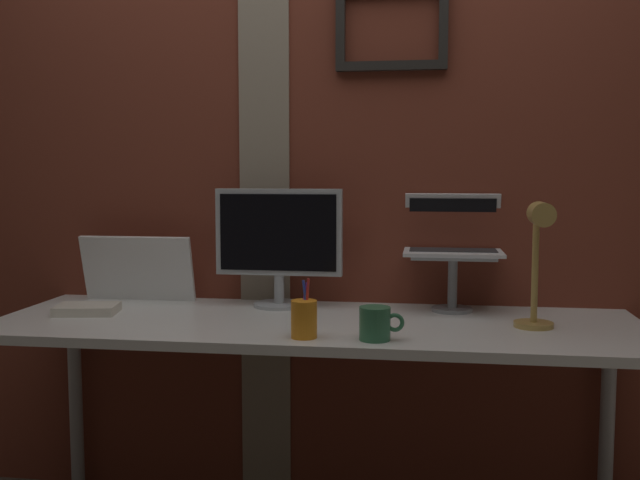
{
  "coord_description": "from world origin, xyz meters",
  "views": [
    {
      "loc": [
        0.38,
        -2.29,
        1.24
      ],
      "look_at": [
        0.03,
        0.08,
        1.0
      ],
      "focal_mm": 40.78,
      "sensor_mm": 36.0,
      "label": 1
    }
  ],
  "objects_px": {
    "whiteboard_panel": "(138,269)",
    "coffee_mug": "(376,323)",
    "monitor": "(279,238)",
    "laptop": "(453,237)",
    "pen_cup": "(304,319)",
    "desk_lamp": "(538,251)"
  },
  "relations": [
    {
      "from": "desk_lamp",
      "to": "pen_cup",
      "type": "relative_size",
      "value": 2.27
    },
    {
      "from": "laptop",
      "to": "pen_cup",
      "type": "height_order",
      "value": "laptop"
    },
    {
      "from": "monitor",
      "to": "laptop",
      "type": "distance_m",
      "value": 0.61
    },
    {
      "from": "coffee_mug",
      "to": "pen_cup",
      "type": "bearing_deg",
      "value": 179.84
    },
    {
      "from": "pen_cup",
      "to": "whiteboard_panel",
      "type": "bearing_deg",
      "value": 145.02
    },
    {
      "from": "monitor",
      "to": "whiteboard_panel",
      "type": "distance_m",
      "value": 0.55
    },
    {
      "from": "desk_lamp",
      "to": "coffee_mug",
      "type": "height_order",
      "value": "desk_lamp"
    },
    {
      "from": "whiteboard_panel",
      "to": "pen_cup",
      "type": "relative_size",
      "value": 2.45
    },
    {
      "from": "whiteboard_panel",
      "to": "desk_lamp",
      "type": "bearing_deg",
      "value": -12.47
    },
    {
      "from": "monitor",
      "to": "pen_cup",
      "type": "height_order",
      "value": "monitor"
    },
    {
      "from": "monitor",
      "to": "desk_lamp",
      "type": "distance_m",
      "value": 0.88
    },
    {
      "from": "whiteboard_panel",
      "to": "coffee_mug",
      "type": "height_order",
      "value": "whiteboard_panel"
    },
    {
      "from": "whiteboard_panel",
      "to": "coffee_mug",
      "type": "xyz_separation_m",
      "value": [
        0.91,
        -0.49,
        -0.07
      ]
    },
    {
      "from": "laptop",
      "to": "whiteboard_panel",
      "type": "height_order",
      "value": "laptop"
    },
    {
      "from": "whiteboard_panel",
      "to": "pen_cup",
      "type": "xyz_separation_m",
      "value": [
        0.7,
        -0.49,
        -0.06
      ]
    },
    {
      "from": "pen_cup",
      "to": "coffee_mug",
      "type": "bearing_deg",
      "value": -0.16
    },
    {
      "from": "pen_cup",
      "to": "coffee_mug",
      "type": "relative_size",
      "value": 1.34
    },
    {
      "from": "laptop",
      "to": "whiteboard_panel",
      "type": "bearing_deg",
      "value": -178.21
    },
    {
      "from": "whiteboard_panel",
      "to": "desk_lamp",
      "type": "relative_size",
      "value": 1.08
    },
    {
      "from": "desk_lamp",
      "to": "coffee_mug",
      "type": "distance_m",
      "value": 0.54
    },
    {
      "from": "whiteboard_panel",
      "to": "monitor",
      "type": "bearing_deg",
      "value": -3.4
    },
    {
      "from": "laptop",
      "to": "desk_lamp",
      "type": "height_order",
      "value": "laptop"
    }
  ]
}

